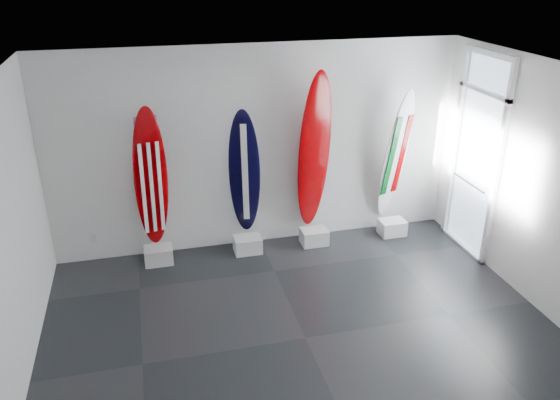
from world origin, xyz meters
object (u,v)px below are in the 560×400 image
object	(u,v)px
surfboard_usa	(151,178)
surfboard_swiss	(314,152)
surfboard_italy	(396,155)
surfboard_navy	(244,173)

from	to	relation	value
surfboard_usa	surfboard_swiss	bearing A→B (deg)	-10.55
surfboard_usa	surfboard_italy	distance (m)	3.64
surfboard_swiss	surfboard_usa	bearing A→B (deg)	162.50
surfboard_swiss	surfboard_italy	distance (m)	1.30
surfboard_swiss	surfboard_italy	bearing A→B (deg)	-17.50
surfboard_usa	surfboard_swiss	size ratio (longest dim) A/B	0.85
surfboard_usa	surfboard_swiss	xyz separation A→B (m)	(2.34, 0.00, 0.18)
surfboard_navy	surfboard_italy	xyz separation A→B (m)	(2.33, 0.00, 0.07)
surfboard_usa	surfboard_italy	size ratio (longest dim) A/B	0.97
surfboard_usa	surfboard_italy	bearing A→B (deg)	-10.55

